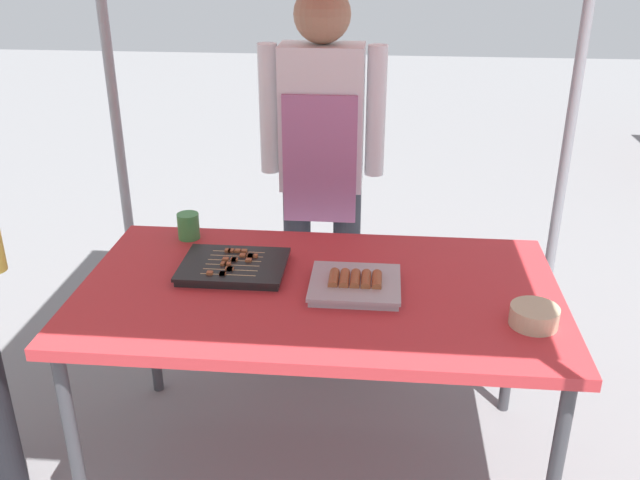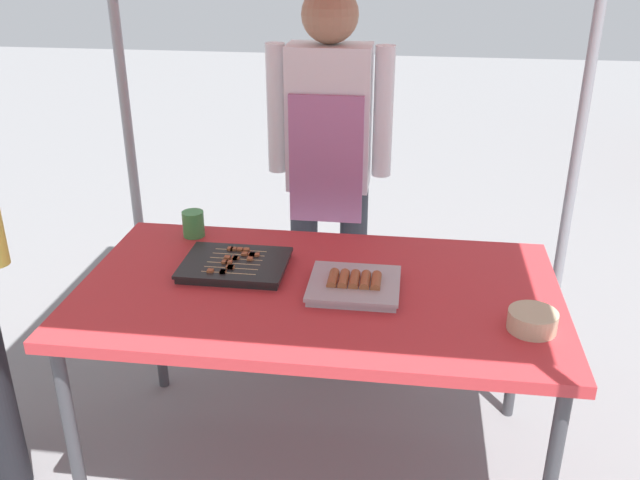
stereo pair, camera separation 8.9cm
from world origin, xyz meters
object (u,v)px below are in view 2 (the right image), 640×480
at_px(stall_table, 318,301).
at_px(vendor_woman, 329,153).
at_px(condiment_bowl, 532,321).
at_px(tray_grilled_sausages, 354,285).
at_px(tray_meat_skewers, 235,265).
at_px(drink_cup_near_edge, 193,224).

height_order(stall_table, vendor_woman, vendor_woman).
relative_size(stall_table, condiment_bowl, 10.91).
distance_m(stall_table, tray_grilled_sausages, 0.14).
relative_size(tray_meat_skewers, drink_cup_near_edge, 3.63).
distance_m(tray_meat_skewers, condiment_bowl, 1.01).
height_order(tray_meat_skewers, vendor_woman, vendor_woman).
relative_size(stall_table, vendor_woman, 0.97).
bearing_deg(vendor_woman, drink_cup_near_edge, 40.34).
xyz_separation_m(tray_grilled_sausages, tray_meat_skewers, (-0.43, 0.10, -0.00)).
relative_size(condiment_bowl, vendor_woman, 0.09).
bearing_deg(drink_cup_near_edge, condiment_bowl, -23.79).
relative_size(stall_table, tray_meat_skewers, 4.41).
distance_m(condiment_bowl, drink_cup_near_edge, 1.31).
height_order(condiment_bowl, vendor_woman, vendor_woman).
bearing_deg(tray_meat_skewers, stall_table, -16.62).
distance_m(condiment_bowl, vendor_woman, 1.20).
bearing_deg(condiment_bowl, drink_cup_near_edge, 156.21).
xyz_separation_m(condiment_bowl, vendor_woman, (-0.73, 0.93, 0.20)).
xyz_separation_m(tray_meat_skewers, condiment_bowl, (0.97, -0.27, 0.01)).
bearing_deg(stall_table, drink_cup_near_edge, 146.65).
distance_m(drink_cup_near_edge, vendor_woman, 0.65).
height_order(stall_table, drink_cup_near_edge, drink_cup_near_edge).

